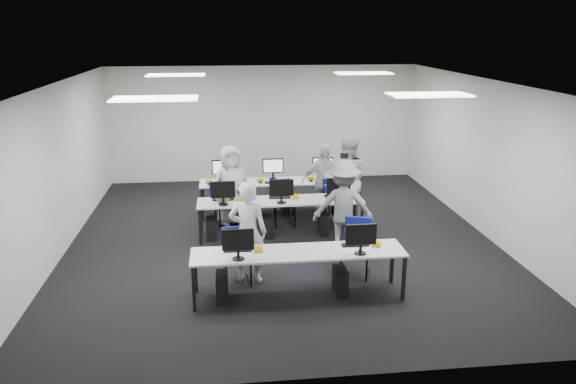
{
  "coord_description": "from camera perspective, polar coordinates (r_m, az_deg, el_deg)",
  "views": [
    {
      "loc": [
        -1.06,
        -10.1,
        3.96
      ],
      "look_at": [
        0.1,
        -0.17,
        1.0
      ],
      "focal_mm": 35.0,
      "sensor_mm": 36.0,
      "label": 1
    }
  ],
  "objects": [
    {
      "name": "equipment_front",
      "position": [
        8.53,
        -0.22,
        -8.48
      ],
      "size": [
        2.51,
        0.41,
        1.19
      ],
      "color": "#0D2FAD",
      "rests_on": "desk_front"
    },
    {
      "name": "student_0",
      "position": [
        8.92,
        -4.1,
        -4.1
      ],
      "size": [
        0.68,
        0.52,
        1.66
      ],
      "primitive_type": "imported",
      "rotation": [
        0.0,
        0.0,
        2.92
      ],
      "color": "#B9B8AE",
      "rests_on": "ground"
    },
    {
      "name": "equipment_mid",
      "position": [
        10.93,
        -1.75,
        -2.75
      ],
      "size": [
        2.91,
        0.41,
        1.19
      ],
      "color": "white",
      "rests_on": "desk_mid"
    },
    {
      "name": "chair_7",
      "position": [
        11.87,
        4.18,
        -1.72
      ],
      "size": [
        0.48,
        0.51,
        0.82
      ],
      "rotation": [
        0.0,
        0.0,
        0.19
      ],
      "color": "navy",
      "rests_on": "ground"
    },
    {
      "name": "handbag",
      "position": [
        10.75,
        -6.67,
        -0.41
      ],
      "size": [
        0.33,
        0.24,
        0.25
      ],
      "primitive_type": "ellipsoid",
      "rotation": [
        0.0,
        0.0,
        -0.16
      ],
      "color": "olive",
      "rests_on": "desk_mid"
    },
    {
      "name": "chair_5",
      "position": [
        11.66,
        -6.59,
        -1.87
      ],
      "size": [
        0.56,
        0.59,
        0.98
      ],
      "rotation": [
        0.0,
        0.0,
        -0.17
      ],
      "color": "navy",
      "rests_on": "ground"
    },
    {
      "name": "desk_mid",
      "position": [
        10.87,
        -0.77,
        -1.08
      ],
      "size": [
        3.2,
        0.7,
        0.73
      ],
      "color": "silver",
      "rests_on": "ground"
    },
    {
      "name": "chair_4",
      "position": [
        11.74,
        4.77,
        -1.79
      ],
      "size": [
        0.51,
        0.54,
        0.91
      ],
      "rotation": [
        0.0,
        0.0,
        0.14
      ],
      "color": "navy",
      "rests_on": "ground"
    },
    {
      "name": "chair_0",
      "position": [
        9.1,
        -5.26,
        -7.45
      ],
      "size": [
        0.48,
        0.51,
        0.88
      ],
      "rotation": [
        0.0,
        0.0,
        0.12
      ],
      "color": "navy",
      "rests_on": "ground"
    },
    {
      "name": "chair_6",
      "position": [
        11.83,
        -0.6,
        -1.56
      ],
      "size": [
        0.56,
        0.59,
        0.93
      ],
      "rotation": [
        0.0,
        0.0,
        -0.24
      ],
      "color": "navy",
      "rests_on": "ground"
    },
    {
      "name": "chair_3",
      "position": [
        11.64,
        -0.59,
        -1.9
      ],
      "size": [
        0.52,
        0.56,
        0.91
      ],
      "rotation": [
        0.0,
        0.0,
        0.17
      ],
      "color": "navy",
      "rests_on": "ground"
    },
    {
      "name": "equipment_back",
      "position": [
        12.33,
        -0.56,
        -0.5
      ],
      "size": [
        2.91,
        0.41,
        1.19
      ],
      "color": "white",
      "rests_on": "desk_back"
    },
    {
      "name": "desk_back",
      "position": [
        12.2,
        -1.45,
        0.9
      ],
      "size": [
        3.2,
        0.7,
        0.73
      ],
      "color": "silver",
      "rests_on": "ground"
    },
    {
      "name": "photographer",
      "position": [
        10.17,
        5.63,
        -1.43
      ],
      "size": [
        1.18,
        0.8,
        1.69
      ],
      "primitive_type": "imported",
      "rotation": [
        0.0,
        0.0,
        2.98
      ],
      "color": "slate",
      "rests_on": "ground"
    },
    {
      "name": "student_1",
      "position": [
        11.53,
        5.97,
        1.2
      ],
      "size": [
        1.0,
        0.82,
        1.87
      ],
      "primitive_type": "imported",
      "rotation": [
        0.0,
        0.0,
        3.01
      ],
      "color": "#B9B8AE",
      "rests_on": "ground"
    },
    {
      "name": "student_3",
      "position": [
        11.83,
        3.65,
        1.01
      ],
      "size": [
        0.97,
        0.45,
        1.62
      ],
      "primitive_type": "imported",
      "rotation": [
        0.0,
        0.0,
        -0.06
      ],
      "color": "#B9B8AE",
      "rests_on": "ground"
    },
    {
      "name": "dslr_camera",
      "position": [
        10.11,
        5.73,
        3.75
      ],
      "size": [
        0.17,
        0.2,
        0.1
      ],
      "primitive_type": "cube",
      "rotation": [
        0.0,
        0.0,
        2.98
      ],
      "color": "black",
      "rests_on": "photographer"
    },
    {
      "name": "chair_1",
      "position": [
        9.38,
        6.9,
        -6.62
      ],
      "size": [
        0.61,
        0.63,
        0.94
      ],
      "rotation": [
        0.0,
        0.0,
        -0.36
      ],
      "color": "navy",
      "rests_on": "ground"
    },
    {
      "name": "desk_front",
      "position": [
        8.44,
        1.06,
        -6.38
      ],
      "size": [
        3.2,
        0.7,
        0.73
      ],
      "color": "silver",
      "rests_on": "ground"
    },
    {
      "name": "chair_2",
      "position": [
        11.57,
        -5.74,
        -2.23
      ],
      "size": [
        0.53,
        0.55,
        0.84
      ],
      "rotation": [
        0.0,
        0.0,
        -0.32
      ],
      "color": "navy",
      "rests_on": "ground"
    },
    {
      "name": "room",
      "position": [
        10.45,
        -0.67,
        2.88
      ],
      "size": [
        9.0,
        9.02,
        3.0
      ],
      "color": "black",
      "rests_on": "ground"
    },
    {
      "name": "student_2",
      "position": [
        11.54,
        -5.8,
        0.66
      ],
      "size": [
        0.93,
        0.75,
        1.66
      ],
      "primitive_type": "imported",
      "rotation": [
        0.0,
        0.0,
        0.31
      ],
      "color": "#B9B8AE",
      "rests_on": "ground"
    },
    {
      "name": "ceiling_panels",
      "position": [
        10.21,
        -0.7,
        11.01
      ],
      "size": [
        5.2,
        4.6,
        0.02
      ],
      "color": "white",
      "rests_on": "room"
    }
  ]
}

